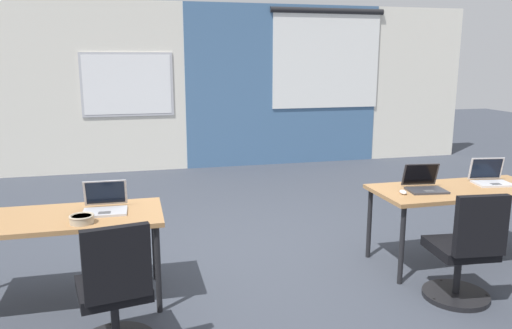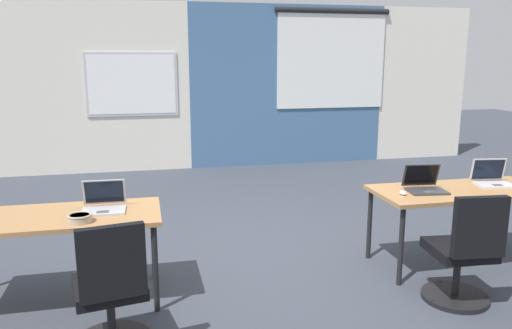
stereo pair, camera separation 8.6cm
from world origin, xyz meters
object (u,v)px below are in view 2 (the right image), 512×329
desk_near_right (460,195)px  mouse_near_right_inner (403,193)px  laptop_near_right_end (492,179)px  laptop_near_left_inner (104,204)px  desk_near_left (54,223)px  laptop_near_right_inner (425,185)px  chair_near_right_inner (463,258)px  chair_near_left_inner (111,298)px  snack_bowl (80,218)px

desk_near_right → mouse_near_right_inner: size_ratio=14.55×
laptop_near_right_end → laptop_near_left_inner: (-3.52, -0.04, -0.00)m
laptop_near_right_end → laptop_near_left_inner: 3.52m
desk_near_left → desk_near_right: (3.50, 0.00, 0.00)m
desk_near_left → laptop_near_left_inner: laptop_near_left_inner is taller
laptop_near_right_inner → chair_near_right_inner: bearing=-89.3°
laptop_near_left_inner → desk_near_left: bearing=-171.3°
mouse_near_right_inner → chair_near_left_inner: size_ratio=0.12×
laptop_near_right_inner → chair_near_right_inner: 0.83m
mouse_near_right_inner → snack_bowl: size_ratio=0.62×
desk_near_left → chair_near_right_inner: size_ratio=1.74×
desk_near_right → chair_near_left_inner: 3.16m
desk_near_left → snack_bowl: bearing=-44.9°
laptop_near_right_end → chair_near_left_inner: (-3.44, -0.87, -0.39)m
chair_near_left_inner → laptop_near_right_end: bearing=-176.3°
chair_near_right_inner → laptop_near_left_inner: bearing=-10.0°
desk_near_left → laptop_near_left_inner: 0.39m
laptop_near_right_inner → snack_bowl: (-2.92, -0.24, -0.01)m
chair_near_left_inner → snack_bowl: size_ratio=5.18×
desk_near_right → desk_near_left: bearing=180.0°
desk_near_left → desk_near_right: bearing=0.0°
desk_near_left → laptop_near_right_inner: bearing=0.4°
chair_near_right_inner → chair_near_left_inner: (-2.61, -0.07, 0.00)m
desk_near_left → desk_near_right: 3.50m
laptop_near_left_inner → mouse_near_right_inner: bearing=-1.2°
laptop_near_right_inner → chair_near_right_inner: laptop_near_right_inner is taller
snack_bowl → desk_near_right: bearing=3.8°
mouse_near_right_inner → snack_bowl: snack_bowl is taller
mouse_near_right_inner → chair_near_left_inner: 2.57m
mouse_near_right_inner → chair_near_right_inner: size_ratio=0.12×
desk_near_right → laptop_near_right_inner: 0.38m
desk_near_right → snack_bowl: (-3.28, -0.22, 0.10)m
desk_near_right → snack_bowl: size_ratio=9.01×
desk_near_right → snack_bowl: snack_bowl is taller
snack_bowl → chair_near_right_inner: bearing=-9.8°
mouse_near_right_inner → laptop_near_right_inner: bearing=16.4°
desk_near_left → laptop_near_right_end: (3.89, 0.09, 0.11)m
desk_near_right → chair_near_right_inner: (-0.44, -0.71, -0.28)m
chair_near_left_inner → snack_bowl: 0.72m
laptop_near_right_end → laptop_near_left_inner: laptop_near_right_end is taller
laptop_near_right_end → chair_near_left_inner: bearing=-157.2°
chair_near_right_inner → snack_bowl: size_ratio=5.18×
laptop_near_right_end → chair_near_left_inner: 3.57m
mouse_near_right_inner → snack_bowl: (-2.67, -0.16, 0.02)m
mouse_near_right_inner → chair_near_right_inner: (0.17, -0.65, -0.36)m
chair_near_right_inner → chair_near_left_inner: same height
chair_near_left_inner → desk_near_right: bearing=-176.1°
laptop_near_left_inner → chair_near_left_inner: laptop_near_left_inner is taller
chair_near_right_inner → laptop_near_right_end: size_ratio=2.50×
laptop_near_right_inner → laptop_near_right_end: size_ratio=0.99×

